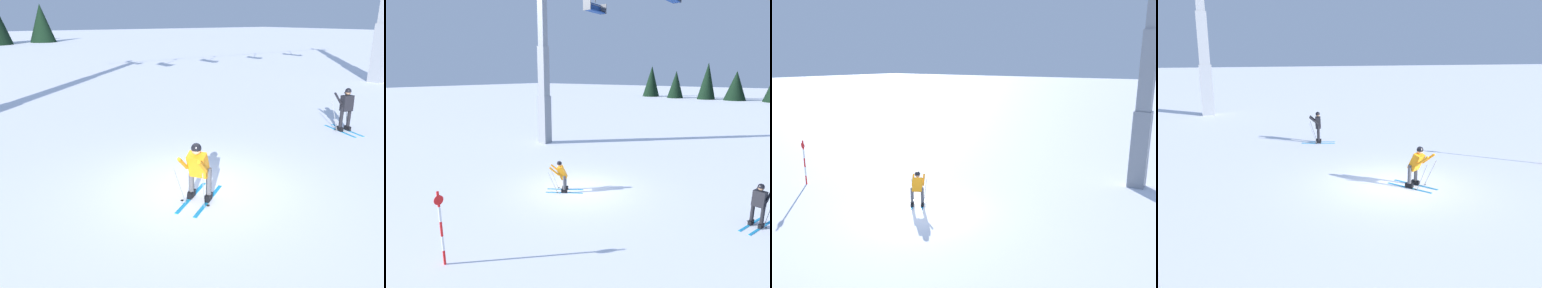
% 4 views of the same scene
% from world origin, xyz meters
% --- Properties ---
extents(ground_plane, '(260.00, 260.00, 0.00)m').
position_xyz_m(ground_plane, '(0.00, 0.00, 0.00)').
color(ground_plane, white).
extents(skier_carving_main, '(1.73, 1.39, 1.59)m').
position_xyz_m(skier_carving_main, '(-0.48, -0.71, 0.84)').
color(skier_carving_main, '#198CCC').
rests_on(skier_carving_main, ground_plane).
extents(lift_tower_near, '(0.77, 2.81, 11.80)m').
position_xyz_m(lift_tower_near, '(-8.44, 6.62, 4.92)').
color(lift_tower_near, gray).
rests_on(lift_tower_near, ground_plane).
extents(trail_marker_pole, '(0.07, 0.28, 2.26)m').
position_xyz_m(trail_marker_pole, '(0.56, -7.23, 1.21)').
color(trail_marker_pole, red).
rests_on(trail_marker_pole, ground_plane).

